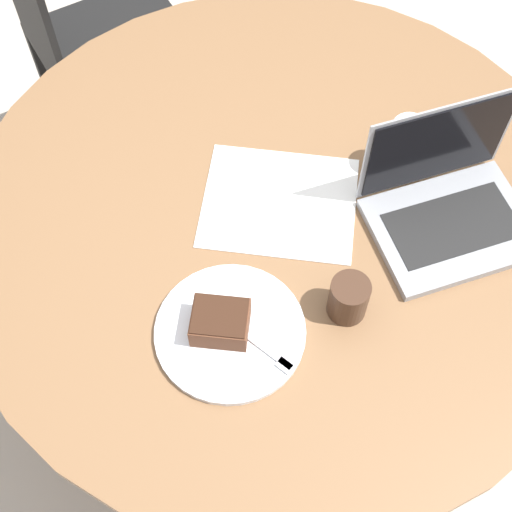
{
  "coord_description": "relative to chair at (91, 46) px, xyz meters",
  "views": [
    {
      "loc": [
        -0.02,
        -0.79,
        1.92
      ],
      "look_at": [
        -0.04,
        -0.14,
        0.81
      ],
      "focal_mm": 50.0,
      "sensor_mm": 36.0,
      "label": 1
    }
  ],
  "objects": [
    {
      "name": "chair",
      "position": [
        0.0,
        0.0,
        0.0
      ],
      "size": [
        0.58,
        0.58,
        0.94
      ],
      "rotation": [
        0.0,
        0.0,
        5.27
      ],
      "color": "black",
      "rests_on": "ground_plane"
    },
    {
      "name": "plate",
      "position": [
        0.45,
        -1.0,
        0.29
      ],
      "size": [
        0.27,
        0.27,
        0.01
      ],
      "color": "silver",
      "rests_on": "dining_table"
    },
    {
      "name": "paper_document",
      "position": [
        0.53,
        -0.71,
        0.28
      ],
      "size": [
        0.32,
        0.28,
        0.0
      ],
      "rotation": [
        0.0,
        0.0,
        -0.1
      ],
      "color": "white",
      "rests_on": "dining_table"
    },
    {
      "name": "laptop",
      "position": [
        0.85,
        -0.74,
        0.32
      ],
      "size": [
        0.36,
        0.32,
        0.22
      ],
      "rotation": [
        0.0,
        0.0,
        9.79
      ],
      "color": "gray",
      "rests_on": "dining_table"
    },
    {
      "name": "water_glass",
      "position": [
        0.78,
        -0.62,
        0.34
      ],
      "size": [
        0.07,
        0.07,
        0.13
      ],
      "color": "silver",
      "rests_on": "dining_table"
    },
    {
      "name": "fork",
      "position": [
        0.51,
        -1.02,
        0.3
      ],
      "size": [
        0.15,
        0.12,
        0.0
      ],
      "rotation": [
        0.0,
        0.0,
        5.63
      ],
      "color": "silver",
      "rests_on": "plate"
    },
    {
      "name": "cake_slice",
      "position": [
        0.44,
        -0.99,
        0.32
      ],
      "size": [
        0.1,
        0.09,
        0.05
      ],
      "rotation": [
        0.0,
        0.0,
        3.07
      ],
      "color": "brown",
      "rests_on": "plate"
    },
    {
      "name": "coffee_glass",
      "position": [
        0.66,
        -0.94,
        0.32
      ],
      "size": [
        0.07,
        0.07,
        0.09
      ],
      "color": "#3D2619",
      "rests_on": "dining_table"
    },
    {
      "name": "dining_table",
      "position": [
        0.54,
        -0.73,
        0.13
      ],
      "size": [
        1.25,
        1.25,
        0.77
      ],
      "color": "brown",
      "rests_on": "ground_plane"
    },
    {
      "name": "ground_plane",
      "position": [
        0.54,
        -0.73,
        -0.49
      ],
      "size": [
        12.0,
        12.0,
        0.0
      ],
      "primitive_type": "plane",
      "color": "#B7AD9E"
    }
  ]
}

